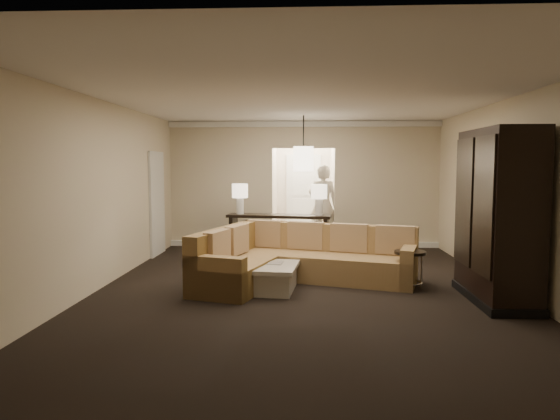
# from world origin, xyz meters

# --- Properties ---
(ground) EXTENTS (8.00, 8.00, 0.00)m
(ground) POSITION_xyz_m (0.00, 0.00, 0.00)
(ground) COLOR black
(ground) RESTS_ON ground
(wall_back) EXTENTS (6.00, 0.04, 2.80)m
(wall_back) POSITION_xyz_m (0.00, 4.00, 1.40)
(wall_back) COLOR beige
(wall_back) RESTS_ON ground
(wall_front) EXTENTS (6.00, 0.04, 2.80)m
(wall_front) POSITION_xyz_m (0.00, -4.00, 1.40)
(wall_front) COLOR beige
(wall_front) RESTS_ON ground
(wall_left) EXTENTS (0.04, 8.00, 2.80)m
(wall_left) POSITION_xyz_m (-3.00, 0.00, 1.40)
(wall_left) COLOR beige
(wall_left) RESTS_ON ground
(wall_right) EXTENTS (0.04, 8.00, 2.80)m
(wall_right) POSITION_xyz_m (3.00, 0.00, 1.40)
(wall_right) COLOR beige
(wall_right) RESTS_ON ground
(ceiling) EXTENTS (6.00, 8.00, 0.02)m
(ceiling) POSITION_xyz_m (0.00, 0.00, 2.80)
(ceiling) COLOR white
(ceiling) RESTS_ON wall_back
(crown_molding) EXTENTS (6.00, 0.10, 0.12)m
(crown_molding) POSITION_xyz_m (0.00, 3.95, 2.73)
(crown_molding) COLOR silver
(crown_molding) RESTS_ON wall_back
(baseboard) EXTENTS (6.00, 0.10, 0.12)m
(baseboard) POSITION_xyz_m (0.00, 3.95, 0.06)
(baseboard) COLOR silver
(baseboard) RESTS_ON ground
(side_door) EXTENTS (0.05, 0.90, 2.10)m
(side_door) POSITION_xyz_m (-2.97, 2.80, 1.05)
(side_door) COLOR silver
(side_door) RESTS_ON ground
(foyer) EXTENTS (1.44, 2.02, 2.80)m
(foyer) POSITION_xyz_m (0.00, 5.34, 1.30)
(foyer) COLOR white
(foyer) RESTS_ON ground
(sectional_sofa) EXTENTS (3.47, 2.51, 0.88)m
(sectional_sofa) POSITION_xyz_m (-0.13, 0.55, 0.35)
(sectional_sofa) COLOR brown
(sectional_sofa) RESTS_ON ground
(coffee_table) EXTENTS (1.04, 1.04, 0.40)m
(coffee_table) POSITION_xyz_m (-0.56, -0.01, 0.20)
(coffee_table) COLOR beige
(coffee_table) RESTS_ON ground
(console_table) EXTENTS (2.16, 0.74, 0.82)m
(console_table) POSITION_xyz_m (-0.50, 2.97, 0.49)
(console_table) COLOR black
(console_table) RESTS_ON ground
(armoire) EXTENTS (0.69, 1.60, 2.31)m
(armoire) POSITION_xyz_m (2.59, -0.43, 1.10)
(armoire) COLOR black
(armoire) RESTS_ON ground
(drink_table) EXTENTS (0.46, 0.46, 0.57)m
(drink_table) POSITION_xyz_m (1.58, 0.15, 0.41)
(drink_table) COLOR black
(drink_table) RESTS_ON ground
(table_lamp_left) EXTENTS (0.33, 0.33, 0.63)m
(table_lamp_left) POSITION_xyz_m (-1.31, 3.07, 1.24)
(table_lamp_left) COLOR white
(table_lamp_left) RESTS_ON console_table
(table_lamp_right) EXTENTS (0.33, 0.33, 0.63)m
(table_lamp_right) POSITION_xyz_m (0.32, 2.87, 1.24)
(table_lamp_right) COLOR white
(table_lamp_right) RESTS_ON console_table
(pendant_light) EXTENTS (0.38, 0.38, 1.09)m
(pendant_light) POSITION_xyz_m (0.00, 2.70, 1.95)
(pendant_light) COLOR black
(pendant_light) RESTS_ON ceiling
(person) EXTENTS (0.81, 0.61, 2.03)m
(person) POSITION_xyz_m (0.45, 4.30, 1.02)
(person) COLOR beige
(person) RESTS_ON ground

